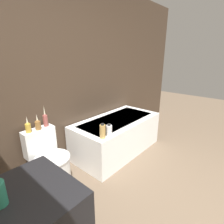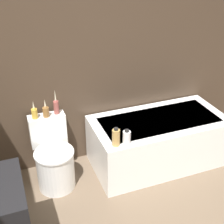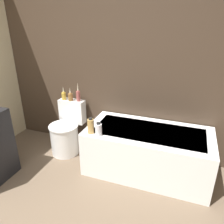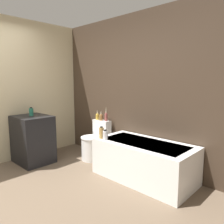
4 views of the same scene
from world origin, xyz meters
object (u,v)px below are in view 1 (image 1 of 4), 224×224
(vase_gold, at_px, (28,127))
(vase_silver, at_px, (38,124))
(toilet, at_px, (51,166))
(shampoo_bottle_short, at_px, (109,130))
(vase_bronze, at_px, (45,119))
(bathtub, at_px, (117,135))
(shampoo_bottle_tall, at_px, (103,131))

(vase_gold, distance_m, vase_silver, 0.11)
(toilet, distance_m, shampoo_bottle_short, 0.83)
(toilet, relative_size, vase_bronze, 2.64)
(vase_gold, relative_size, vase_bronze, 0.73)
(bathtub, xyz_separation_m, vase_silver, (-1.19, 0.25, 0.50))
(bathtub, distance_m, vase_silver, 1.31)
(vase_silver, height_order, vase_bronze, vase_bronze)
(vase_bronze, xyz_separation_m, shampoo_bottle_tall, (0.45, -0.55, -0.15))
(toilet, relative_size, vase_gold, 3.62)
(shampoo_bottle_tall, bearing_deg, bathtub, 24.16)
(vase_bronze, bearing_deg, toilet, -118.28)
(toilet, xyz_separation_m, vase_gold, (-0.11, 0.19, 0.49))
(vase_bronze, height_order, shampoo_bottle_short, vase_bronze)
(bathtub, xyz_separation_m, toilet, (-1.19, 0.06, 0.01))
(bathtub, distance_m, shampoo_bottle_short, 0.70)
(vase_gold, relative_size, shampoo_bottle_short, 1.24)
(bathtub, bearing_deg, toilet, 177.10)
(bathtub, height_order, toilet, toilet)
(vase_gold, height_order, shampoo_bottle_short, vase_gold)
(shampoo_bottle_short, bearing_deg, vase_bronze, 134.13)
(vase_silver, distance_m, vase_bronze, 0.12)
(toilet, bearing_deg, vase_silver, 90.00)
(vase_gold, xyz_separation_m, vase_bronze, (0.23, 0.02, 0.02))
(shampoo_bottle_tall, xyz_separation_m, shampoo_bottle_short, (0.10, -0.02, -0.02))
(toilet, bearing_deg, shampoo_bottle_short, -28.26)
(vase_gold, bearing_deg, shampoo_bottle_short, -35.29)
(toilet, xyz_separation_m, vase_bronze, (0.11, 0.21, 0.51))
(vase_silver, relative_size, shampoo_bottle_short, 1.23)
(vase_gold, bearing_deg, toilet, -59.62)
(toilet, height_order, vase_gold, vase_gold)
(vase_bronze, bearing_deg, vase_silver, -167.71)
(bathtub, bearing_deg, vase_silver, 168.27)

